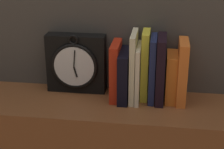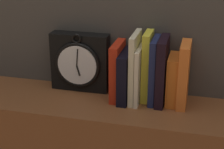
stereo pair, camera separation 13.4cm
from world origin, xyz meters
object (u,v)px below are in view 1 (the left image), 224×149
object	(u,v)px
clock	(76,64)
book_slot3_cream	(139,73)
book_slot0_red	(116,71)
book_slot8_orange	(182,72)
book_slot5_navy	(153,69)
book_slot4_yellow	(145,65)
book_slot1_black	(124,75)
book_slot2_cream	(133,67)
book_slot6_black	(161,69)
book_slot7_orange	(171,77)

from	to	relation	value
clock	book_slot3_cream	bearing A→B (deg)	-9.69
book_slot0_red	book_slot8_orange	distance (m)	0.25
book_slot3_cream	book_slot5_navy	xyz separation A→B (m)	(0.05, 0.01, 0.02)
book_slot4_yellow	book_slot1_black	bearing A→B (deg)	-161.83
clock	book_slot2_cream	bearing A→B (deg)	-10.12
clock	book_slot0_red	bearing A→B (deg)	-12.75
clock	book_slot5_navy	world-z (taller)	book_slot5_navy
book_slot1_black	book_slot3_cream	xyz separation A→B (m)	(0.05, 0.00, 0.01)
book_slot4_yellow	book_slot8_orange	size ratio (longest dim) A/B	1.11
book_slot4_yellow	book_slot6_black	bearing A→B (deg)	-17.05
book_slot4_yellow	book_slot6_black	size ratio (longest dim) A/B	1.05
book_slot3_cream	book_slot4_yellow	world-z (taller)	book_slot4_yellow
book_slot6_black	book_slot8_orange	xyz separation A→B (m)	(0.08, 0.00, -0.01)
book_slot2_cream	book_slot7_orange	size ratio (longest dim) A/B	1.43
book_slot3_cream	book_slot6_black	distance (m)	0.08
book_slot1_black	book_slot7_orange	bearing A→B (deg)	5.36
book_slot4_yellow	book_slot5_navy	xyz separation A→B (m)	(0.03, -0.01, -0.01)
book_slot0_red	book_slot2_cream	world-z (taller)	book_slot2_cream
book_slot1_black	book_slot6_black	distance (m)	0.14
book_slot5_navy	book_slot0_red	bearing A→B (deg)	-178.27
book_slot8_orange	book_slot4_yellow	bearing A→B (deg)	173.95
book_slot3_cream	book_slot6_black	world-z (taller)	book_slot6_black
book_slot8_orange	book_slot3_cream	bearing A→B (deg)	-176.97
book_slot0_red	book_slot7_orange	world-z (taller)	book_slot0_red
clock	book_slot5_navy	distance (m)	0.30
clock	book_slot7_orange	bearing A→B (deg)	-4.28
clock	book_slot5_navy	xyz separation A→B (m)	(0.30, -0.03, 0.01)
book_slot4_yellow	book_slot5_navy	size ratio (longest dim) A/B	1.07
book_slot0_red	book_slot6_black	size ratio (longest dim) A/B	0.87
book_slot3_cream	book_slot6_black	size ratio (longest dim) A/B	0.85
book_slot0_red	book_slot5_navy	xyz separation A→B (m)	(0.14, 0.00, 0.01)
book_slot2_cream	book_slot4_yellow	xyz separation A→B (m)	(0.04, 0.02, 0.00)
book_slot2_cream	book_slot3_cream	distance (m)	0.03
clock	book_slot2_cream	xyz separation A→B (m)	(0.23, -0.04, 0.01)
book_slot0_red	book_slot2_cream	bearing A→B (deg)	-3.64
book_slot7_orange	book_slot0_red	bearing A→B (deg)	-177.59
book_slot2_cream	book_slot6_black	world-z (taller)	book_slot2_cream
book_slot0_red	book_slot5_navy	size ratio (longest dim) A/B	0.89
clock	book_slot6_black	xyz separation A→B (m)	(0.33, -0.04, 0.01)
book_slot7_orange	book_slot8_orange	distance (m)	0.05
book_slot1_black	book_slot4_yellow	bearing A→B (deg)	18.17
book_slot2_cream	book_slot6_black	bearing A→B (deg)	1.94
clock	book_slot3_cream	size ratio (longest dim) A/B	1.14
book_slot0_red	book_slot2_cream	size ratio (longest dim) A/B	0.83
clock	book_slot7_orange	xyz separation A→B (m)	(0.37, -0.03, -0.02)
book_slot4_yellow	book_slot7_orange	bearing A→B (deg)	-4.78
book_slot6_black	book_slot1_black	bearing A→B (deg)	-177.12
book_slot0_red	book_slot6_black	bearing A→B (deg)	-0.29
book_slot2_cream	book_slot8_orange	bearing A→B (deg)	2.19
book_slot4_yellow	book_slot8_orange	xyz separation A→B (m)	(0.14, -0.01, -0.01)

